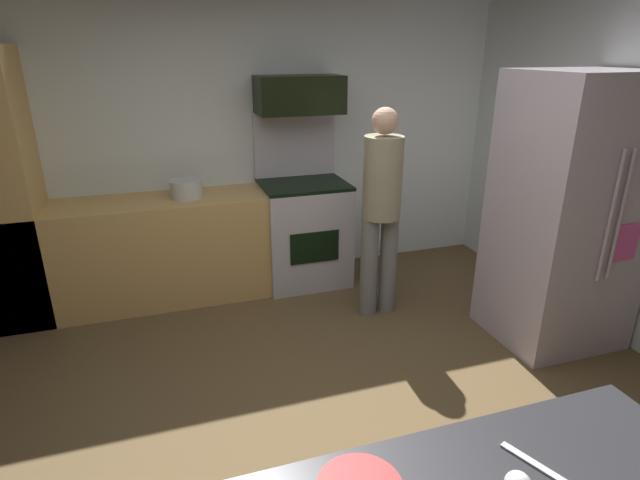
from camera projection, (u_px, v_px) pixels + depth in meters
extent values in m
cube|color=brown|center=(314.00, 429.00, 2.95)|extent=(5.20, 4.80, 0.02)
cube|color=silver|center=(236.00, 139.00, 4.56)|extent=(5.20, 0.12, 2.60)
cube|color=tan|center=(144.00, 252.00, 4.28)|extent=(2.40, 0.60, 0.90)
cube|color=#B9B4BA|center=(304.00, 234.00, 4.67)|extent=(0.76, 0.64, 0.92)
cube|color=black|center=(304.00, 184.00, 4.50)|extent=(0.76, 0.64, 0.03)
cube|color=#B9B4BA|center=(294.00, 144.00, 4.64)|extent=(0.76, 0.06, 0.59)
cube|color=black|center=(315.00, 247.00, 4.38)|extent=(0.44, 0.01, 0.28)
cube|color=black|center=(299.00, 95.00, 4.31)|extent=(0.74, 0.38, 0.32)
cube|color=#BDB0BE|center=(566.00, 213.00, 3.58)|extent=(0.85, 0.77, 1.95)
cylinder|color=#BDB0BE|center=(611.00, 218.00, 3.18)|extent=(0.02, 0.02, 0.88)
cylinder|color=#BDB0BE|center=(621.00, 216.00, 3.21)|extent=(0.02, 0.02, 0.88)
cube|color=#ED55AC|center=(626.00, 242.00, 3.32)|extent=(0.20, 0.01, 0.26)
cylinder|color=slate|center=(369.00, 267.00, 4.07)|extent=(0.14, 0.14, 0.83)
cylinder|color=slate|center=(388.00, 264.00, 4.12)|extent=(0.14, 0.14, 0.83)
cylinder|color=gray|center=(383.00, 178.00, 3.83)|extent=(0.30, 0.30, 0.63)
sphere|color=tan|center=(385.00, 121.00, 3.68)|extent=(0.20, 0.20, 0.20)
cube|color=#B7BABF|center=(545.00, 470.00, 1.49)|extent=(0.13, 0.27, 0.01)
cylinder|color=silver|center=(186.00, 189.00, 4.21)|extent=(0.27, 0.27, 0.15)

